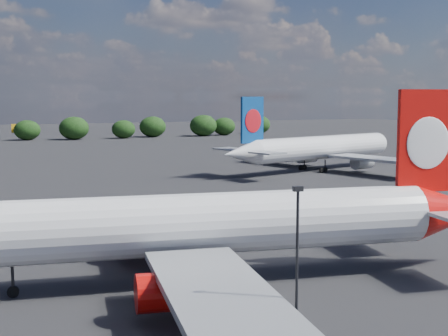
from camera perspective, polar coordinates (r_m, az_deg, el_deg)
name	(u,v)px	position (r m, az deg, el deg)	size (l,w,h in m)	color
ground	(11,191)	(103.53, -18.92, -2.02)	(500.00, 500.00, 0.00)	black
qantas_airliner	(225,224)	(49.63, 0.09, -5.17)	(47.08, 44.92, 15.38)	white
china_southern_airliner	(316,149)	(125.37, 8.40, 1.77)	(44.58, 42.73, 14.77)	white
apron_lamp_post	(297,263)	(35.29, 6.69, -8.59)	(0.55, 0.30, 9.86)	black
billboard_yellow	(19,129)	(225.31, -18.24, 3.43)	(5.00, 0.30, 5.50)	yellow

